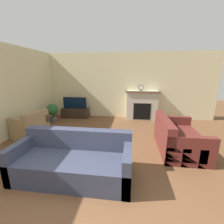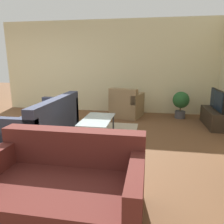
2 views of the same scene
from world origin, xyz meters
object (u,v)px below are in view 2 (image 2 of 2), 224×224
object	(u,v)px
couch_sectional	(44,123)
couch_loveseat	(63,190)
coffee_table	(97,121)
tv	(217,100)
armchair_by_window	(126,106)
potted_plant	(181,102)

from	to	relation	value
couch_sectional	couch_loveseat	xyz separation A→B (m)	(2.19, 1.31, -0.00)
couch_loveseat	coffee_table	distance (m)	2.33
coffee_table	couch_sectional	bearing A→B (deg)	-83.33
tv	couch_sectional	xyz separation A→B (m)	(1.39, -3.71, -0.35)
armchair_by_window	potted_plant	distance (m)	1.48
couch_loveseat	potted_plant	distance (m)	4.54
couch_sectional	potted_plant	size ratio (longest dim) A/B	2.90
couch_loveseat	armchair_by_window	bearing A→B (deg)	87.29
armchair_by_window	tv	bearing A→B (deg)	-177.93
couch_loveseat	potted_plant	world-z (taller)	couch_loveseat
coffee_table	potted_plant	size ratio (longest dim) A/B	1.47
tv	couch_loveseat	world-z (taller)	tv
coffee_table	potted_plant	xyz separation A→B (m)	(-1.90, 1.88, 0.08)
couch_loveseat	couch_sectional	bearing A→B (deg)	120.83
tv	couch_loveseat	xyz separation A→B (m)	(3.58, -2.40, -0.36)
armchair_by_window	coffee_table	world-z (taller)	armchair_by_window
couch_sectional	armchair_by_window	size ratio (longest dim) A/B	2.21
couch_sectional	armchair_by_window	xyz separation A→B (m)	(-1.92, 1.50, 0.01)
tv	couch_sectional	size ratio (longest dim) A/B	0.47
tv	armchair_by_window	world-z (taller)	tv
potted_plant	couch_loveseat	bearing A→B (deg)	-21.56
potted_plant	tv	bearing A→B (deg)	49.19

